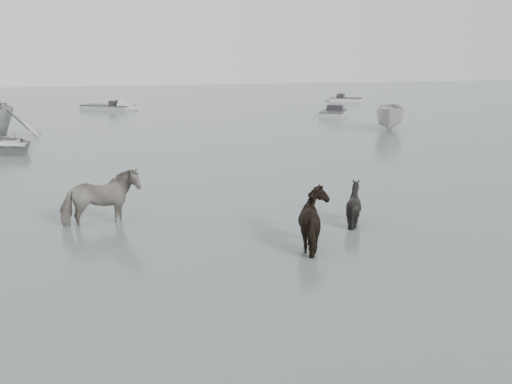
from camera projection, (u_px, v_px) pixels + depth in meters
ground at (263, 242)px, 13.71m from camera, size 140.00×140.00×0.00m
pony_pinto at (100, 193)px, 14.91m from camera, size 2.15×1.23×1.71m
pony_dark at (319, 214)px, 13.25m from camera, size 1.56×1.74×1.56m
pony_black at (354, 198)px, 15.14m from camera, size 1.52×1.45×1.35m
rowboat_lead at (2, 141)px, 26.20m from camera, size 5.16×5.57×0.94m
boat_small at (390, 116)px, 33.52m from camera, size 3.49×4.45×1.63m
skiff_port at (334, 111)px, 40.88m from camera, size 3.67×4.69×0.75m
skiff_mid at (108, 105)px, 45.53m from camera, size 5.69×4.49×0.75m
skiff_star at (347, 98)px, 53.01m from camera, size 4.22×3.42×0.75m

